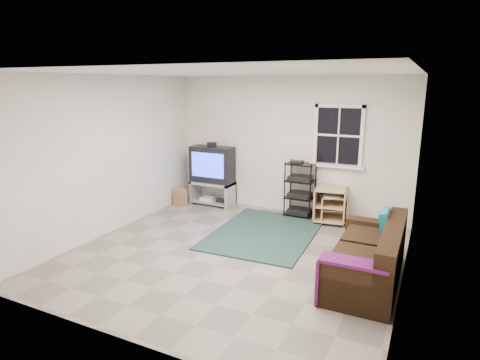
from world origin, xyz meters
The scene contains 8 objects.
room centered at (0.95, 2.27, 1.48)m, with size 4.60×4.62×4.60m.
tv_unit centered at (-1.53, 2.06, 0.71)m, with size 0.89×0.44×1.30m.
av_rack centered at (0.33, 2.09, 0.46)m, with size 0.53×0.39×1.06m.
side_table_left centered at (0.93, 2.05, 0.34)m, with size 0.61×0.61×0.64m.
side_table_right centered at (0.97, 2.07, 0.29)m, with size 0.57×0.57×0.52m.
sofa centered at (1.91, -0.01, 0.29)m, with size 0.81×1.82×0.83m.
shag_rug centered at (0.09, 0.95, 0.01)m, with size 1.61×2.21×0.03m, color black.
paper_bag centered at (-2.09, 1.68, 0.18)m, with size 0.25×0.16×0.36m, color #A16B48.
Camera 1 is at (2.48, -4.93, 2.45)m, focal length 30.00 mm.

